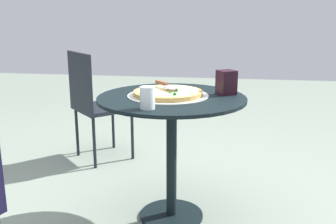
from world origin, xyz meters
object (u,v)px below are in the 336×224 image
patio_table (172,125)px  drinking_cup (147,98)px  pizza_on_tray (168,93)px  pizza_server (166,85)px  patio_chair_far (94,99)px  napkin_dispenser (226,82)px

patio_table → drinking_cup: (-0.29, 0.08, 0.22)m
pizza_on_tray → pizza_server: pizza_server is taller
pizza_on_tray → patio_chair_far: (0.81, 0.72, -0.24)m
patio_table → drinking_cup: size_ratio=7.61×
drinking_cup → napkin_dispenser: (0.39, -0.37, 0.01)m
drinking_cup → pizza_server: bearing=-5.9°
drinking_cup → patio_table: bearing=-14.5°
patio_table → pizza_server: (0.06, 0.04, 0.22)m
pizza_server → patio_chair_far: bearing=42.4°
pizza_on_tray → drinking_cup: (-0.31, 0.05, 0.04)m
napkin_dispenser → patio_chair_far: patio_chair_far is taller
patio_table → patio_chair_far: size_ratio=0.93×
pizza_server → patio_chair_far: 1.08m
patio_table → drinking_cup: 0.37m
pizza_server → napkin_dispenser: 0.34m
pizza_on_tray → pizza_server: 0.06m
napkin_dispenser → patio_table: bearing=-14.6°
patio_table → pizza_server: bearing=32.5°
patio_table → pizza_on_tray: 0.18m
patio_table → pizza_on_tray: pizza_on_tray is taller
patio_table → pizza_server: 0.23m
pizza_on_tray → napkin_dispenser: (0.09, -0.32, 0.05)m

